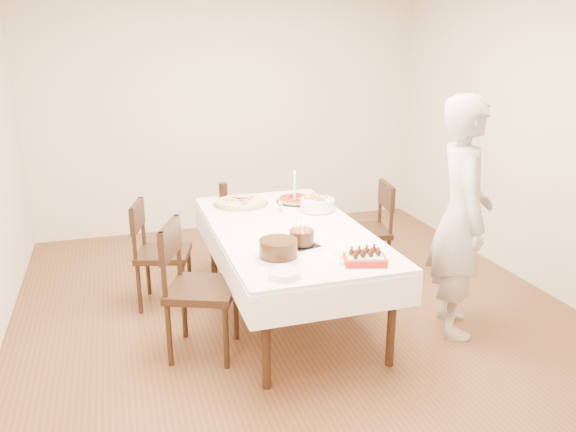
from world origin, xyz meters
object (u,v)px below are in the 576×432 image
object	(u,v)px
dining_table	(288,271)
cola_glass	(223,191)
birthday_cake	(302,233)
chair_left_savory	(163,254)
strawberry_box	(365,258)
layer_cake	(278,249)
pasta_bowl	(317,204)
chair_right_savory	(364,231)
taper_candle	(295,188)
pizza_white	(241,203)
pizza_pepperoni	(295,200)
chair_left_dessert	(202,289)
person	(461,218)

from	to	relation	value
dining_table	cola_glass	bearing A→B (deg)	107.95
cola_glass	birthday_cake	world-z (taller)	birthday_cake
chair_left_savory	strawberry_box	size ratio (longest dim) A/B	3.33
layer_cake	birthday_cake	size ratio (longest dim) A/B	1.84
dining_table	pasta_bowl	distance (m)	0.67
chair_right_savory	cola_glass	distance (m)	1.36
birthday_cake	taper_candle	bearing A→B (deg)	74.84
chair_right_savory	layer_cake	world-z (taller)	chair_right_savory
pizza_white	pizza_pepperoni	bearing A→B (deg)	-6.00
pizza_white	cola_glass	bearing A→B (deg)	111.70
pizza_white	pasta_bowl	size ratio (longest dim) A/B	1.67
taper_candle	cola_glass	distance (m)	0.70
strawberry_box	layer_cake	bearing A→B (deg)	153.10
taper_candle	layer_cake	bearing A→B (deg)	-113.07
pizza_pepperoni	chair_left_dessert	bearing A→B (deg)	-134.26
pizza_white	strawberry_box	size ratio (longest dim) A/B	1.82
chair_left_dessert	pasta_bowl	world-z (taller)	chair_left_dessert
chair_right_savory	pasta_bowl	world-z (taller)	chair_right_savory
chair_right_savory	pizza_pepperoni	world-z (taller)	chair_right_savory
pizza_pepperoni	layer_cake	bearing A→B (deg)	-112.86
pizza_white	cola_glass	xyz separation A→B (m)	(-0.10, 0.26, 0.05)
chair_left_savory	pizza_pepperoni	size ratio (longest dim) A/B	2.66
dining_table	pasta_bowl	xyz separation A→B (m)	(0.38, 0.35, 0.43)
chair_right_savory	strawberry_box	size ratio (longest dim) A/B	3.40
chair_left_dessert	cola_glass	bearing A→B (deg)	-85.23
chair_right_savory	chair_left_dessert	world-z (taller)	chair_left_dessert
person	pizza_white	bearing A→B (deg)	65.75
pizza_white	layer_cake	world-z (taller)	layer_cake
person	pizza_pepperoni	world-z (taller)	person
cola_glass	pizza_pepperoni	bearing A→B (deg)	-27.45
pizza_white	pasta_bowl	bearing A→B (deg)	-32.02
person	layer_cake	world-z (taller)	person
chair_right_savory	cola_glass	bearing A→B (deg)	168.12
taper_candle	person	bearing A→B (deg)	-51.72
taper_candle	strawberry_box	world-z (taller)	taper_candle
pasta_bowl	taper_candle	distance (m)	0.27
chair_left_dessert	dining_table	bearing A→B (deg)	-130.74
taper_candle	strawberry_box	size ratio (longest dim) A/B	1.20
dining_table	pizza_white	bearing A→B (deg)	106.58
chair_left_dessert	layer_cake	xyz separation A→B (m)	(0.49, -0.21, 0.32)
taper_candle	dining_table	bearing A→B (deg)	-112.91
pasta_bowl	taper_candle	size ratio (longest dim) A/B	0.91
chair_left_dessert	layer_cake	bearing A→B (deg)	178.76
pizza_white	strawberry_box	world-z (taller)	strawberry_box
pizza_white	birthday_cake	size ratio (longest dim) A/B	2.76
dining_table	strawberry_box	xyz separation A→B (m)	(0.26, -0.86, 0.41)
pasta_bowl	birthday_cake	distance (m)	0.86
birthday_cake	dining_table	bearing A→B (deg)	86.37
cola_glass	dining_table	bearing A→B (deg)	-72.05
pizza_white	cola_glass	distance (m)	0.28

